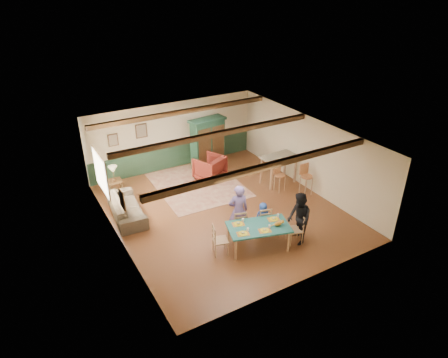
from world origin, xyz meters
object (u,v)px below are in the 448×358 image
dining_chair_far_left (239,223)px  end_table (115,188)px  sofa (126,207)px  bar_stool_left (280,178)px  person_man (238,211)px  armchair (210,168)px  armoire (208,144)px  counter_table (278,170)px  dining_chair_far_right (263,219)px  cat (278,223)px  bar_stool_right (306,180)px  table_lamp (113,174)px  dining_table (258,237)px  person_woman (299,219)px  dining_chair_end_left (220,240)px  dining_chair_end_right (295,229)px  person_child (263,217)px

dining_chair_far_left → end_table: 4.96m
sofa → bar_stool_left: (5.36, -1.13, 0.18)m
person_man → armchair: size_ratio=1.66×
armoire → counter_table: size_ratio=1.57×
dining_chair_far_right → cat: bearing=100.4°
sofa → bar_stool_right: 6.30m
armoire → table_lamp: (-3.96, -0.43, -0.16)m
dining_table → dining_chair_far_left: (-0.17, 0.78, 0.10)m
person_woman → dining_table: bearing=-90.0°
person_man → cat: (0.64, -1.10, -0.02)m
counter_table → bar_stool_right: 1.24m
dining_table → dining_chair_far_left: size_ratio=1.89×
sofa → table_lamp: (0.08, 1.51, 0.55)m
dining_chair_end_left → person_woman: size_ratio=0.58×
armoire → counter_table: armoire is taller
armchair → table_lamp: table_lamp is taller
person_man → end_table: 4.94m
end_table → dining_chair_end_right: bearing=-55.1°
dining_chair_end_right → person_woman: size_ratio=0.58×
person_woman → bar_stool_left: (1.43, 2.77, -0.30)m
person_child → cat: 0.95m
dining_chair_far_left → sofa: bearing=-30.6°
person_man → armoire: size_ratio=0.81×
dining_table → dining_chair_end_right: bearing=-16.5°
person_man → sofa: (-2.61, 2.70, -0.51)m
dining_chair_far_left → end_table: (-2.50, 4.28, -0.16)m
end_table → bar_stool_right: size_ratio=0.53×
armoire → person_man: bearing=-114.1°
table_lamp → bar_stool_right: (5.95, -3.30, -0.31)m
dining_chair_far_right → person_woman: bearing=139.7°
person_woman → bar_stool_right: size_ratio=1.41×
dining_chair_far_right → person_man: size_ratio=0.55×
dining_table → person_woman: (1.17, -0.34, 0.44)m
person_child → bar_stool_right: size_ratio=0.86×
dining_chair_end_right → counter_table: size_ratio=0.70×
dining_chair_far_left → dining_chair_end_right: size_ratio=1.00×
sofa → counter_table: size_ratio=1.70×
counter_table → dining_table: bearing=-134.8°
dining_table → person_child: size_ratio=1.79×
person_woman → table_lamp: (-3.84, 5.41, 0.08)m
dining_chair_end_right → bar_stool_right: size_ratio=0.81×
dining_chair_end_left → person_man: (0.92, 0.54, 0.38)m
dining_chair_end_left → sofa: bearing=44.0°
dining_table → person_woman: size_ratio=1.09×
armchair → counter_table: counter_table is taller
armoire → armchair: size_ratio=2.06×
dining_chair_far_right → bar_stool_left: (2.03, 1.86, 0.05)m
person_child → armchair: size_ratio=0.97×
bar_stool_left → dining_chair_far_right: bearing=-144.8°
person_man → bar_stool_right: bearing=-148.7°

